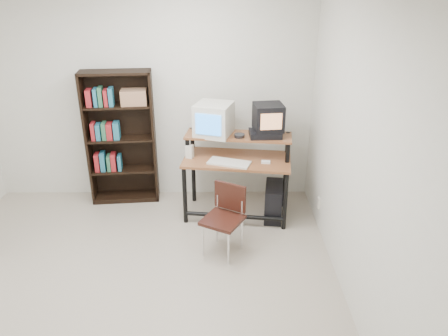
{
  "coord_description": "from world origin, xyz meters",
  "views": [
    {
      "loc": [
        0.87,
        -3.21,
        2.72
      ],
      "look_at": [
        0.91,
        1.1,
        0.76
      ],
      "focal_mm": 35.0,
      "sensor_mm": 36.0,
      "label": 1
    }
  ],
  "objects_px": {
    "crt_monitor": "(214,119)",
    "pc_tower": "(274,201)",
    "computer_desk": "(237,161)",
    "crt_tv": "(268,117)",
    "bookshelf": "(121,136)",
    "school_chair": "(225,213)"
  },
  "relations": [
    {
      "from": "crt_monitor",
      "to": "crt_tv",
      "type": "relative_size",
      "value": 1.39
    },
    {
      "from": "pc_tower",
      "to": "bookshelf",
      "type": "bearing_deg",
      "value": 172.57
    },
    {
      "from": "crt_tv",
      "to": "bookshelf",
      "type": "xyz_separation_m",
      "value": [
        -1.77,
        0.33,
        -0.34
      ]
    },
    {
      "from": "crt_monitor",
      "to": "school_chair",
      "type": "height_order",
      "value": "crt_monitor"
    },
    {
      "from": "crt_tv",
      "to": "pc_tower",
      "type": "xyz_separation_m",
      "value": [
        0.09,
        -0.17,
        -0.99
      ]
    },
    {
      "from": "crt_monitor",
      "to": "pc_tower",
      "type": "bearing_deg",
      "value": -0.81
    },
    {
      "from": "crt_tv",
      "to": "computer_desk",
      "type": "bearing_deg",
      "value": -174.35
    },
    {
      "from": "school_chair",
      "to": "bookshelf",
      "type": "height_order",
      "value": "bookshelf"
    },
    {
      "from": "crt_tv",
      "to": "bookshelf",
      "type": "distance_m",
      "value": 1.83
    },
    {
      "from": "crt_tv",
      "to": "school_chair",
      "type": "relative_size",
      "value": 0.48
    },
    {
      "from": "computer_desk",
      "to": "bookshelf",
      "type": "distance_m",
      "value": 1.49
    },
    {
      "from": "bookshelf",
      "to": "school_chair",
      "type": "bearing_deg",
      "value": -48.03
    },
    {
      "from": "crt_tv",
      "to": "school_chair",
      "type": "distance_m",
      "value": 1.23
    },
    {
      "from": "crt_tv",
      "to": "bookshelf",
      "type": "height_order",
      "value": "bookshelf"
    },
    {
      "from": "crt_tv",
      "to": "pc_tower",
      "type": "relative_size",
      "value": 0.78
    },
    {
      "from": "computer_desk",
      "to": "crt_monitor",
      "type": "relative_size",
      "value": 2.63
    },
    {
      "from": "crt_tv",
      "to": "pc_tower",
      "type": "bearing_deg",
      "value": -69.33
    },
    {
      "from": "crt_monitor",
      "to": "pc_tower",
      "type": "distance_m",
      "value": 1.2
    },
    {
      "from": "bookshelf",
      "to": "crt_monitor",
      "type": "bearing_deg",
      "value": -18.45
    },
    {
      "from": "crt_monitor",
      "to": "pc_tower",
      "type": "xyz_separation_m",
      "value": [
        0.71,
        -0.23,
        -0.95
      ]
    },
    {
      "from": "computer_desk",
      "to": "crt_tv",
      "type": "height_order",
      "value": "crt_tv"
    },
    {
      "from": "computer_desk",
      "to": "bookshelf",
      "type": "height_order",
      "value": "bookshelf"
    }
  ]
}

